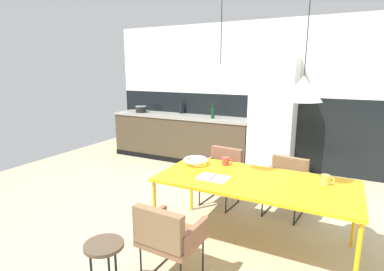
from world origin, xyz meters
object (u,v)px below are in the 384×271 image
refrigerator_column (273,117)px  dining_table (255,183)px  mug_white_ceramic (326,180)px  armchair_facing_counter (167,233)px  side_stool (104,249)px  open_book (213,178)px  fruit_bowl (196,160)px  armchair_by_stool (222,168)px  armchair_head_of_table (286,178)px  mug_glass_clear (226,161)px  pendant_lamp_over_table_near (220,77)px  pendant_lamp_over_table_far (303,89)px  bottle_spice_small (213,113)px  cooking_pot (141,109)px  bottle_vinegar_dark (181,108)px

refrigerator_column → dining_table: (0.36, -2.40, -0.31)m
mug_white_ceramic → armchair_facing_counter: bearing=-135.8°
armchair_facing_counter → side_stool: bearing=-138.2°
open_book → side_stool: 1.23m
dining_table → fruit_bowl: fruit_bowl is taller
armchair_by_stool → armchair_head_of_table: bearing=-168.8°
armchair_head_of_table → fruit_bowl: (-0.92, -0.73, 0.30)m
dining_table → mug_glass_clear: bearing=144.3°
mug_glass_clear → open_book: bearing=-84.9°
mug_white_ceramic → pendant_lamp_over_table_near: pendant_lamp_over_table_near is taller
fruit_bowl → side_stool: fruit_bowl is taller
armchair_facing_counter → mug_glass_clear: 1.27m
refrigerator_column → mug_white_ceramic: size_ratio=15.79×
dining_table → pendant_lamp_over_table_far: 1.04m
open_book → side_stool: (-0.49, -1.09, -0.33)m
armchair_by_stool → pendant_lamp_over_table_far: size_ratio=0.69×
armchair_by_stool → mug_glass_clear: bearing=121.4°
bottle_spice_small → fruit_bowl: bearing=-71.9°
mug_white_ceramic → bottle_spice_small: size_ratio=0.44×
cooking_pot → pendant_lamp_over_table_far: 4.30m
open_book → pendant_lamp_over_table_far: 1.22m
armchair_facing_counter → pendant_lamp_over_table_far: size_ratio=0.68×
bottle_spice_small → armchair_head_of_table: bearing=-41.5°
open_book → armchair_facing_counter: bearing=-96.6°
refrigerator_column → bottle_spice_small: size_ratio=7.03×
fruit_bowl → mug_glass_clear: mug_glass_clear is taller
bottle_spice_small → pendant_lamp_over_table_far: 3.04m
cooking_pot → bottle_vinegar_dark: bottle_vinegar_dark is taller
refrigerator_column → side_stool: size_ratio=4.43×
armchair_head_of_table → side_stool: bearing=71.2°
open_book → mug_glass_clear: bearing=95.1°
armchair_by_stool → fruit_bowl: 0.72m
side_stool → bottle_spice_small: bearing=99.3°
pendant_lamp_over_table_near → side_stool: bearing=-111.7°
cooking_pot → mug_glass_clear: bearing=-37.2°
mug_glass_clear → side_stool: (-0.45, -1.55, -0.37)m
refrigerator_column → armchair_head_of_table: size_ratio=2.81×
armchair_facing_counter → dining_table: bearing=65.1°
armchair_facing_counter → side_stool: size_ratio=1.64×
armchair_facing_counter → armchair_by_stool: bearing=99.1°
mug_glass_clear → cooking_pot: (-2.71, 2.06, 0.21)m
armchair_by_stool → cooking_pot: cooking_pot is taller
mug_white_ceramic → bottle_spice_small: (-2.11, 2.16, 0.24)m
pendant_lamp_over_table_near → refrigerator_column: bearing=89.3°
armchair_by_stool → bottle_vinegar_dark: bearing=-41.3°
pendant_lamp_over_table_near → fruit_bowl: bearing=153.2°
dining_table → open_book: open_book is taller
dining_table → pendant_lamp_over_table_far: bearing=1.1°
armchair_head_of_table → cooking_pot: (-3.31, 1.47, 0.51)m
armchair_head_of_table → open_book: open_book is taller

